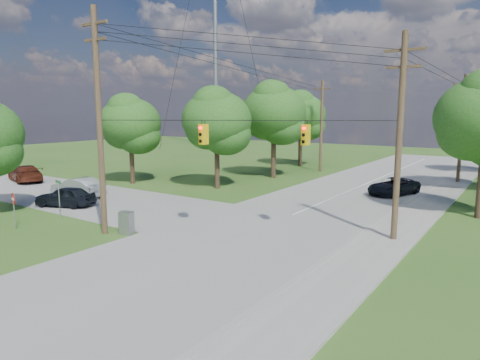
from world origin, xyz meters
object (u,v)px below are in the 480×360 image
Objects in this scene: pole_north_w at (321,125)px; car_cross_silver at (78,187)px; control_cabinet at (127,223)px; pole_ne at (400,135)px; car_main_north at (394,186)px; pole_sw at (99,120)px; car_cross_dark at (65,196)px; car_cross_far at (25,173)px; do_not_enter_sign at (13,203)px; pole_north_e at (462,128)px.

car_cross_silver is at bearing -111.53° from pole_north_w.
pole_ne is at bearing 17.91° from control_cabinet.
pole_sw is at bearing -98.27° from car_main_north.
car_cross_dark is 3.32× the size of control_cabinet.
car_cross_far is (-20.65, 7.03, -5.41)m from pole_sw.
car_main_north is at bearing 72.11° from do_not_enter_sign.
pole_sw reaches higher than car_cross_far.
pole_sw is 22.48m from car_cross_far.
do_not_enter_sign is at bearing -98.09° from pole_north_w.
car_cross_silver reaches higher than car_main_north.
car_cross_far is (-34.15, -0.57, -4.65)m from pole_ne.
pole_north_w is at bearing 152.45° from car_cross_silver.
do_not_enter_sign reaches higher than car_main_north.
pole_ne is 1.05× the size of pole_north_w.
car_main_north is at bearing 105.01° from pole_ne.
car_cross_far is 33.48m from car_main_north.
car_main_north is at bearing 112.81° from car_cross_dark.
do_not_enter_sign reaches higher than control_cabinet.
pole_sw reaches higher than pole_ne.
car_main_north is at bearing 63.52° from pole_sw.
pole_north_w is 29.39m from control_cabinet.
pole_sw is 23.32m from car_main_north.
do_not_enter_sign is (-18.44, -9.93, -3.92)m from pole_ne.
car_cross_dark is 9.14m from control_cabinet.
car_cross_silver is (-9.58, -24.28, -4.34)m from pole_north_w.
car_cross_silver reaches higher than control_cabinet.
pole_sw reaches higher than control_cabinet.
pole_ne is at bearing 107.41° from car_cross_far.
car_cross_silver is at bearing 145.37° from control_cabinet.
car_cross_dark is at bearing -105.38° from pole_north_w.
pole_ne is 15.04m from control_cabinet.
pole_ne is at bearing -90.00° from pole_north_e.
control_cabinet is (1.50, -29.00, -4.50)m from pole_north_w.
pole_ne reaches higher than car_main_north.
do_not_enter_sign is at bearing -154.77° from pole_sw.
pole_ne reaches higher than car_cross_silver.
car_cross_dark is 0.77× the size of car_cross_far.
car_cross_silver is at bearing 139.11° from do_not_enter_sign.
pole_north_e is 13.90m from pole_north_w.
pole_north_w is at bearing 143.01° from car_cross_dark.
car_cross_silver is at bearing -134.05° from pole_north_e.
pole_north_w is at bearing 156.61° from car_main_north.
car_main_north is at bearing 53.88° from control_cabinet.
car_cross_far is at bearing -138.49° from car_main_north.
pole_north_w is (-0.40, 29.60, -1.10)m from pole_sw.
do_not_enter_sign is (15.71, -9.36, 0.73)m from car_cross_far.
pole_north_e is 2.06× the size of car_main_north.
car_cross_far is 2.58× the size of do_not_enter_sign.
pole_sw is 1.20× the size of pole_north_w.
pole_sw is at bearing -89.23° from pole_north_w.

